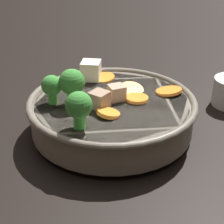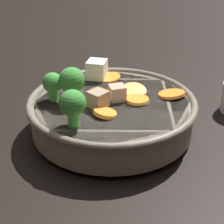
{
  "view_description": "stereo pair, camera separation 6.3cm",
  "coord_description": "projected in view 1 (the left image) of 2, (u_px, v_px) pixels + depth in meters",
  "views": [
    {
      "loc": [
        0.53,
        0.16,
        0.34
      ],
      "look_at": [
        0.0,
        0.0,
        0.04
      ],
      "focal_mm": 60.0,
      "sensor_mm": 36.0,
      "label": 1
    },
    {
      "loc": [
        0.51,
        0.22,
        0.34
      ],
      "look_at": [
        0.0,
        0.0,
        0.04
      ],
      "focal_mm": 60.0,
      "sensor_mm": 36.0,
      "label": 2
    }
  ],
  "objects": [
    {
      "name": "ground_plane",
      "position": [
        112.0,
        132.0,
        0.65
      ],
      "size": [
        3.0,
        3.0,
        0.0
      ],
      "primitive_type": "plane",
      "color": "black"
    },
    {
      "name": "stirfry_bowl",
      "position": [
        111.0,
        111.0,
        0.63
      ],
      "size": [
        0.28,
        0.28,
        0.12
      ],
      "color": "slate",
      "rests_on": "ground_plane"
    }
  ]
}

